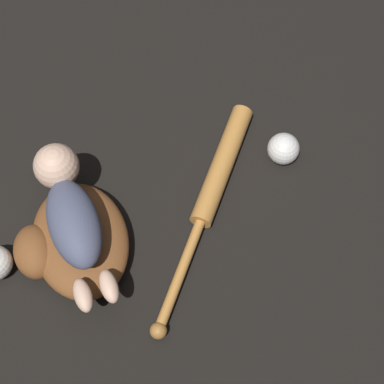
{
  "coord_description": "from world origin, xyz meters",
  "views": [
    {
      "loc": [
        -0.63,
        -0.09,
        1.34
      ],
      "look_at": [
        0.0,
        -0.29,
        0.07
      ],
      "focal_mm": 60.0,
      "sensor_mm": 36.0,
      "label": 1
    }
  ],
  "objects_px": {
    "baseball_glove": "(73,242)",
    "baseball": "(283,149)",
    "baseball_bat": "(214,185)",
    "baby_figure": "(70,209)"
  },
  "relations": [
    {
      "from": "baseball_glove",
      "to": "baseball",
      "type": "bearing_deg",
      "value": -80.72
    },
    {
      "from": "baseball_glove",
      "to": "baseball_bat",
      "type": "distance_m",
      "value": 0.35
    },
    {
      "from": "baseball_bat",
      "to": "baby_figure",
      "type": "bearing_deg",
      "value": 92.39
    },
    {
      "from": "baseball_glove",
      "to": "baby_figure",
      "type": "xyz_separation_m",
      "value": [
        0.04,
        -0.02,
        0.09
      ]
    },
    {
      "from": "baseball_glove",
      "to": "baby_figure",
      "type": "height_order",
      "value": "baby_figure"
    },
    {
      "from": "baby_figure",
      "to": "baseball",
      "type": "bearing_deg",
      "value": -84.29
    },
    {
      "from": "baseball_glove",
      "to": "baseball",
      "type": "height_order",
      "value": "baseball_glove"
    },
    {
      "from": "baby_figure",
      "to": "baseball_glove",
      "type": "bearing_deg",
      "value": 156.4
    },
    {
      "from": "baseball_glove",
      "to": "baseball_bat",
      "type": "xyz_separation_m",
      "value": [
        0.05,
        -0.34,
        -0.02
      ]
    },
    {
      "from": "baseball_bat",
      "to": "baseball_glove",
      "type": "bearing_deg",
      "value": 98.06
    }
  ]
}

